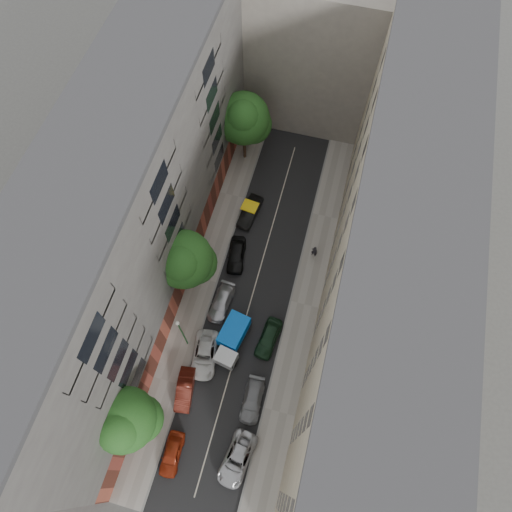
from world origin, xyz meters
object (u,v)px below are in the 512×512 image
(car_left_0, at_px, (172,454))
(tree_near, at_px, (126,422))
(car_left_3, at_px, (221,303))
(car_right_1, at_px, (252,400))
(tree_mid, at_px, (184,261))
(tree_far, at_px, (244,120))
(lamp_post, at_px, (182,331))
(tarp_truck, at_px, (232,339))
(car_left_5, at_px, (250,212))
(car_right_0, at_px, (237,459))
(car_right_2, at_px, (268,338))
(car_left_2, at_px, (205,355))
(pedestrian, at_px, (314,251))
(car_left_4, at_px, (236,255))
(car_left_1, at_px, (185,389))

(car_left_0, distance_m, tree_near, 6.73)
(car_left_0, distance_m, car_left_3, 14.80)
(car_right_1, height_order, tree_mid, tree_mid)
(tree_far, distance_m, lamp_post, 23.79)
(car_left_3, distance_m, car_right_1, 10.19)
(tarp_truck, bearing_deg, car_left_5, 109.40)
(car_right_0, bearing_deg, car_right_2, 98.22)
(car_right_0, bearing_deg, car_left_0, -160.73)
(car_right_1, height_order, lamp_post, lamp_post)
(car_left_2, xyz_separation_m, pedestrian, (8.03, 13.60, 0.38))
(car_left_0, bearing_deg, car_right_1, 44.54)
(car_left_2, distance_m, pedestrian, 15.80)
(tree_mid, bearing_deg, pedestrian, 30.93)
(car_left_3, bearing_deg, tree_near, -100.23)
(car_left_0, relative_size, tree_near, 0.43)
(tree_mid, height_order, pedestrian, tree_mid)
(car_left_4, relative_size, tree_far, 0.46)
(car_left_4, bearing_deg, car_left_5, 81.25)
(car_left_2, bearing_deg, car_left_5, 81.17)
(car_left_1, xyz_separation_m, car_left_3, (0.80, 9.20, -0.05))
(tree_far, bearing_deg, car_right_0, -75.74)
(car_right_0, distance_m, pedestrian, 21.82)
(car_left_5, bearing_deg, car_right_2, -60.06)
(car_right_1, xyz_separation_m, tree_far, (-8.27, 27.38, 5.88))
(car_left_5, bearing_deg, car_left_1, -84.69)
(car_left_4, bearing_deg, car_right_1, -77.11)
(tarp_truck, bearing_deg, car_right_1, -44.45)
(tree_far, distance_m, pedestrian, 16.19)
(car_left_2, xyz_separation_m, car_right_2, (5.60, 3.20, 0.04))
(tree_mid, xyz_separation_m, lamp_post, (1.41, -5.90, -2.16))
(car_right_2, xyz_separation_m, tree_far, (-8.27, 21.27, 5.78))
(tarp_truck, distance_m, car_left_4, 9.47)
(tree_near, height_order, pedestrian, tree_near)
(car_right_0, relative_size, tree_far, 0.52)
(tarp_truck, height_order, car_left_1, tarp_truck)
(tree_near, xyz_separation_m, lamp_post, (1.41, 8.68, -2.07))
(car_right_2, bearing_deg, car_left_5, 119.30)
(car_left_4, bearing_deg, car_left_1, -101.85)
(car_left_5, xyz_separation_m, car_right_2, (5.60, -13.60, 0.00))
(car_left_4, relative_size, lamp_post, 0.66)
(pedestrian, bearing_deg, lamp_post, 63.14)
(tree_far, bearing_deg, car_right_2, -68.75)
(car_left_2, xyz_separation_m, car_left_3, (0.00, 5.60, -0.05))
(car_left_0, relative_size, car_left_3, 0.88)
(car_left_0, distance_m, car_right_0, 5.84)
(car_left_0, xyz_separation_m, car_left_4, (0.13, 20.40, 0.08))
(car_right_1, distance_m, tree_near, 11.84)
(car_right_0, bearing_deg, tree_far, 112.48)
(pedestrian, bearing_deg, tree_mid, 42.39)
(car_right_2, height_order, tree_far, tree_far)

